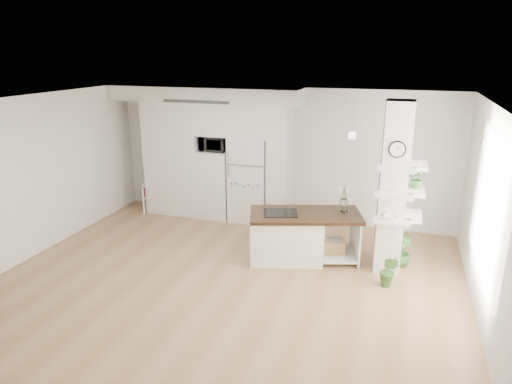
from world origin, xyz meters
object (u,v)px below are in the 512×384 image
kitchen_island (293,235)px  floor_plant_a (389,271)px  bookshelf (157,199)px  refrigerator (250,179)px

kitchen_island → floor_plant_a: 1.68m
bookshelf → floor_plant_a: 5.31m
kitchen_island → floor_plant_a: (1.59, -0.49, -0.18)m
floor_plant_a → refrigerator: bearing=144.4°
floor_plant_a → kitchen_island: bearing=162.8°
kitchen_island → bookshelf: 3.65m
kitchen_island → floor_plant_a: size_ratio=3.93×
refrigerator → bookshelf: bearing=-175.2°
floor_plant_a → bookshelf: bearing=159.3°
bookshelf → refrigerator: bearing=-18.4°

